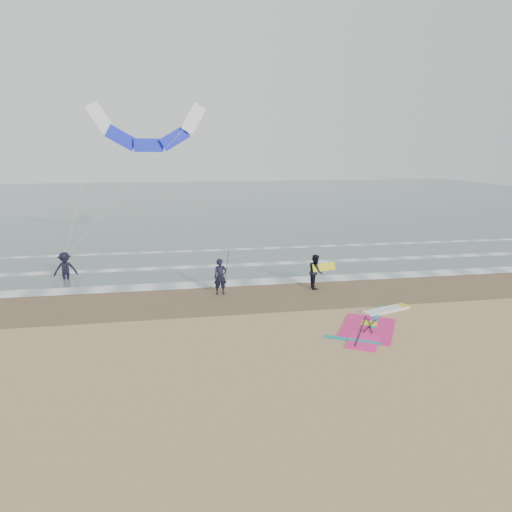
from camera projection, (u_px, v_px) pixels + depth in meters
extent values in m
plane|color=tan|center=(308.00, 345.00, 16.43)|extent=(120.00, 120.00, 0.00)
cube|color=#47605E|center=(210.00, 201.00, 62.49)|extent=(120.00, 80.00, 0.02)
cube|color=brown|center=(274.00, 294.00, 22.19)|extent=(120.00, 5.00, 0.01)
cube|color=white|center=(265.00, 281.00, 24.30)|extent=(120.00, 1.20, 0.02)
cube|color=white|center=(253.00, 264.00, 27.94)|extent=(120.00, 0.70, 0.02)
cube|color=white|center=(243.00, 249.00, 32.26)|extent=(120.00, 0.50, 0.01)
cube|color=white|center=(386.00, 310.00, 19.89)|extent=(2.27, 1.21, 0.11)
cube|color=yellow|center=(403.00, 306.00, 20.35)|extent=(0.54, 0.63, 0.12)
cube|color=#F21E7A|center=(368.00, 328.00, 17.94)|extent=(3.10, 3.43, 0.04)
cube|color=#F21E7A|center=(363.00, 341.00, 16.72)|extent=(1.72, 1.91, 0.04)
cube|color=#0C8C99|center=(376.00, 317.00, 19.19)|extent=(1.59, 2.55, 0.04)
cube|color=#0C8C99|center=(352.00, 340.00, 16.83)|extent=(1.86, 1.19, 0.04)
cube|color=yellow|center=(369.00, 324.00, 18.41)|extent=(0.80, 0.77, 0.05)
cylinder|color=black|center=(361.00, 330.00, 17.70)|extent=(1.64, 2.79, 0.05)
cylinder|color=black|center=(370.00, 325.00, 18.13)|extent=(1.09, 1.21, 0.04)
cylinder|color=black|center=(370.00, 325.00, 18.13)|extent=(0.53, 1.53, 0.04)
imported|color=black|center=(220.00, 277.00, 22.05)|extent=(0.69, 0.50, 1.77)
imported|color=black|center=(316.00, 271.00, 23.07)|extent=(0.76, 0.92, 1.75)
imported|color=black|center=(65.00, 263.00, 24.44)|extent=(1.33, 0.92, 1.89)
cylinder|color=black|center=(226.00, 268.00, 22.01)|extent=(0.17, 0.86, 1.82)
cube|color=yellow|center=(324.00, 267.00, 22.98)|extent=(1.30, 0.51, 0.39)
cube|color=white|center=(100.00, 118.00, 25.52)|extent=(1.49, 0.37, 1.83)
cube|color=#1422D7|center=(121.00, 138.00, 25.96)|extent=(1.82, 0.42, 1.50)
cube|color=#1422D7|center=(149.00, 145.00, 26.30)|extent=(1.66, 0.40, 0.77)
cube|color=#1422D7|center=(175.00, 138.00, 26.46)|extent=(1.82, 0.42, 1.50)
cube|color=white|center=(193.00, 119.00, 26.39)|extent=(1.49, 0.37, 1.83)
cylinder|color=beige|center=(82.00, 186.00, 24.94)|extent=(2.00, 2.63, 7.35)
cylinder|color=beige|center=(131.00, 185.00, 25.38)|extent=(7.20, 2.62, 7.36)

